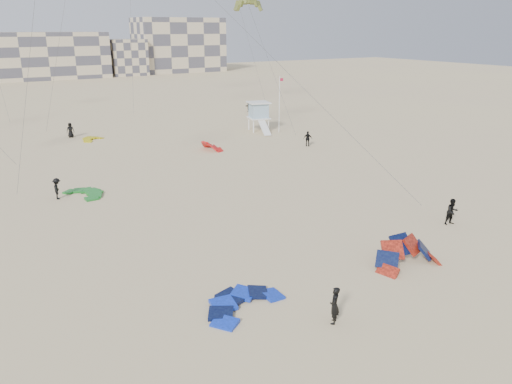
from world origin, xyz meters
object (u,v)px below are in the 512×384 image
kite_ground_blue (243,306)px  kitesurfer_main (335,305)px  lifeguard_tower_near (259,117)px  kite_ground_orange (407,266)px

kite_ground_blue → kitesurfer_main: (2.93, -3.40, 0.91)m
kite_ground_blue → lifeguard_tower_near: lifeguard_tower_near is taller
kite_ground_blue → kitesurfer_main: size_ratio=2.26×
kitesurfer_main → lifeguard_tower_near: (20.58, 40.74, 0.99)m
kite_ground_blue → kite_ground_orange: (10.33, -0.99, 0.00)m
kitesurfer_main → lifeguard_tower_near: bearing=-160.6°
kite_ground_blue → lifeguard_tower_near: size_ratio=0.74×
kite_ground_orange → kitesurfer_main: kite_ground_orange is taller
kite_ground_orange → lifeguard_tower_near: size_ratio=0.76×
kite_ground_blue → kitesurfer_main: kitesurfer_main is taller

